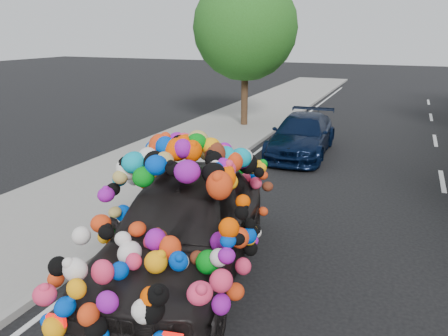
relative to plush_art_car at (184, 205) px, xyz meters
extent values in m
plane|color=black|center=(0.63, 1.89, -1.23)|extent=(100.00, 100.00, 0.00)
cube|color=gray|center=(-3.67, 1.89, -1.17)|extent=(4.00, 60.00, 0.12)
cube|color=gray|center=(-1.72, 1.89, -1.16)|extent=(0.15, 60.00, 0.13)
cylinder|color=#332114|center=(-3.17, 11.39, 0.14)|extent=(0.28, 0.28, 2.73)
sphere|color=#225115|center=(-3.17, 11.39, 2.80)|extent=(4.20, 4.20, 4.20)
imported|color=black|center=(0.00, 0.00, -0.37)|extent=(2.86, 5.31, 1.72)
cube|color=red|center=(-0.25, -2.62, -0.45)|extent=(0.23, 0.10, 0.14)
imported|color=black|center=(0.04, 8.15, -0.59)|extent=(1.95, 4.45, 1.27)
camera|label=1|loc=(3.10, -5.72, 2.66)|focal=35.00mm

